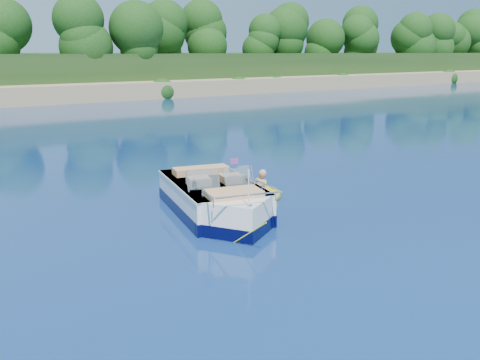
# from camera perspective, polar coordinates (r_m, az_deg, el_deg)

# --- Properties ---
(ground) EXTENTS (160.00, 160.00, 0.00)m
(ground) POSITION_cam_1_polar(r_m,az_deg,el_deg) (13.47, 3.14, -4.67)
(ground) COLOR #0A1C4C
(ground) RESTS_ON ground
(motorboat) EXTENTS (2.85, 5.63, 1.90)m
(motorboat) POSITION_cam_1_polar(r_m,az_deg,el_deg) (14.04, -2.46, -2.33)
(motorboat) COLOR white
(motorboat) RESTS_ON ground
(tow_tube) EXTENTS (1.40, 1.40, 0.36)m
(tow_tube) POSITION_cam_1_polar(r_m,az_deg,el_deg) (15.79, 1.91, -1.56)
(tow_tube) COLOR yellow
(tow_tube) RESTS_ON ground
(boy) EXTENTS (0.59, 0.81, 1.46)m
(boy) POSITION_cam_1_polar(r_m,az_deg,el_deg) (15.79, 2.10, -1.91)
(boy) COLOR tan
(boy) RESTS_ON ground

